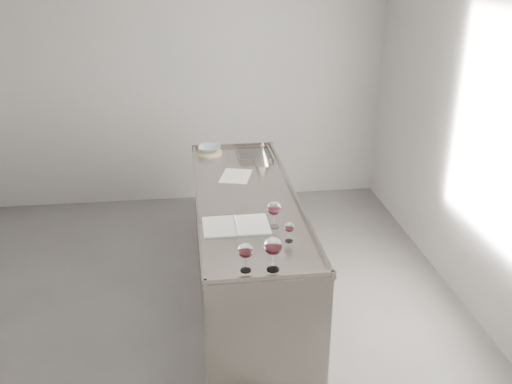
{
  "coord_description": "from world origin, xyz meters",
  "views": [
    {
      "loc": [
        0.07,
        -3.64,
        2.67
      ],
      "look_at": [
        0.56,
        0.19,
        1.02
      ],
      "focal_mm": 40.0,
      "sensor_mm": 36.0,
      "label": 1
    }
  ],
  "objects": [
    {
      "name": "wine_funnel",
      "position": [
        0.72,
        0.99,
        1.01
      ],
      "size": [
        0.15,
        0.15,
        0.22
      ],
      "rotation": [
        0.0,
        0.0,
        -0.43
      ],
      "color": "#A69E94",
      "rests_on": "counter"
    },
    {
      "name": "wine_glass_small",
      "position": [
        0.69,
        -0.44,
        1.03
      ],
      "size": [
        0.07,
        0.07,
        0.13
      ],
      "rotation": [
        0.0,
        0.0,
        -0.31
      ],
      "color": "white",
      "rests_on": "counter"
    },
    {
      "name": "trivet",
      "position": [
        0.27,
        1.32,
        0.95
      ],
      "size": [
        0.3,
        0.3,
        0.02
      ],
      "primitive_type": "cylinder",
      "rotation": [
        0.0,
        0.0,
        0.4
      ],
      "color": "beige",
      "rests_on": "counter"
    },
    {
      "name": "ceramic_bowl",
      "position": [
        0.27,
        1.32,
        0.99
      ],
      "size": [
        0.23,
        0.23,
        0.05
      ],
      "primitive_type": "imported",
      "rotation": [
        0.0,
        0.0,
        -0.14
      ],
      "color": "#98A8B1",
      "rests_on": "trivet"
    },
    {
      "name": "wine_glass_right",
      "position": [
        0.63,
        -0.23,
        1.07
      ],
      "size": [
        0.1,
        0.1,
        0.19
      ],
      "rotation": [
        0.0,
        0.0,
        -0.29
      ],
      "color": "white",
      "rests_on": "counter"
    },
    {
      "name": "room_shell",
      "position": [
        0.0,
        0.0,
        1.4
      ],
      "size": [
        4.54,
        5.04,
        2.84
      ],
      "color": "#565350",
      "rests_on": "ground"
    },
    {
      "name": "wine_glass_middle",
      "position": [
        0.53,
        -0.78,
        1.09
      ],
      "size": [
        0.11,
        0.11,
        0.21
      ],
      "rotation": [
        0.0,
        0.0,
        0.09
      ],
      "color": "white",
      "rests_on": "counter"
    },
    {
      "name": "counter",
      "position": [
        0.5,
        0.3,
        0.47
      ],
      "size": [
        0.77,
        2.42,
        0.97
      ],
      "color": "gray",
      "rests_on": "ground"
    },
    {
      "name": "notebook",
      "position": [
        0.37,
        -0.19,
        0.95
      ],
      "size": [
        0.45,
        0.31,
        0.02
      ],
      "rotation": [
        0.0,
        0.0,
        0.01
      ],
      "color": "white",
      "rests_on": "counter"
    },
    {
      "name": "wine_glass_left",
      "position": [
        0.38,
        -0.77,
        1.07
      ],
      "size": [
        0.09,
        0.09,
        0.18
      ],
      "rotation": [
        0.0,
        0.0,
        -0.28
      ],
      "color": "white",
      "rests_on": "counter"
    },
    {
      "name": "loose_paper_top",
      "position": [
        0.46,
        0.73,
        0.94
      ],
      "size": [
        0.31,
        0.38,
        0.0
      ],
      "primitive_type": "cube",
      "rotation": [
        0.0,
        0.0,
        -0.27
      ],
      "color": "silver",
      "rests_on": "counter"
    }
  ]
}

